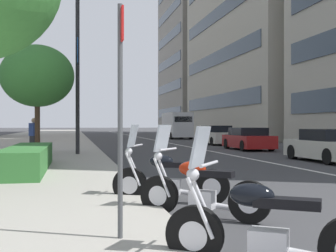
# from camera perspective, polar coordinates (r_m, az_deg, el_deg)

# --- Properties ---
(sidewalk_right_plaza) EXTENTS (160.00, 10.01, 0.15)m
(sidewalk_right_plaza) POSITION_cam_1_polar(r_m,az_deg,el_deg) (34.81, -17.98, -2.14)
(sidewalk_right_plaza) COLOR #A39E93
(sidewalk_right_plaza) RESTS_ON ground
(lane_centre_stripe) EXTENTS (110.00, 0.16, 0.01)m
(lane_centre_stripe) POSITION_cam_1_polar(r_m,az_deg,el_deg) (40.32, -1.35, -1.91)
(lane_centre_stripe) COLOR silver
(lane_centre_stripe) RESTS_ON ground
(motorcycle_second_in_row) EXTENTS (1.30, 1.89, 1.47)m
(motorcycle_second_in_row) POSITION_cam_1_polar(r_m,az_deg,el_deg) (4.67, 12.24, -12.80)
(motorcycle_second_in_row) COLOR black
(motorcycle_second_in_row) RESTS_ON ground
(motorcycle_by_sign_pole) EXTENTS (1.40, 1.79, 1.48)m
(motorcycle_by_sign_pole) POSITION_cam_1_polar(r_m,az_deg,el_deg) (7.09, 4.13, -8.29)
(motorcycle_by_sign_pole) COLOR black
(motorcycle_by_sign_pole) RESTS_ON ground
(motorcycle_under_tarp) EXTENTS (1.01, 2.10, 1.49)m
(motorcycle_under_tarp) POSITION_cam_1_polar(r_m,az_deg,el_deg) (8.41, 0.00, -6.91)
(motorcycle_under_tarp) COLOR black
(motorcycle_under_tarp) RESTS_ON ground
(car_approaching_light) EXTENTS (4.12, 1.95, 1.30)m
(car_approaching_light) POSITION_cam_1_polar(r_m,az_deg,el_deg) (18.88, 20.01, -2.47)
(car_approaching_light) COLOR beige
(car_approaching_light) RESTS_ON ground
(car_far_down_avenue) EXTENTS (4.34, 1.93, 1.30)m
(car_far_down_avenue) POSITION_cam_1_polar(r_m,az_deg,el_deg) (26.40, 10.23, -1.68)
(car_far_down_avenue) COLOR maroon
(car_far_down_avenue) RESTS_ON ground
(car_lead_in_lane) EXTENTS (4.44, 2.01, 1.40)m
(car_lead_in_lane) POSITION_cam_1_polar(r_m,az_deg,el_deg) (32.91, 6.25, -1.25)
(car_lead_in_lane) COLOR beige
(car_lead_in_lane) RESTS_ON ground
(delivery_van_ahead) EXTENTS (5.31, 2.24, 2.70)m
(delivery_van_ahead) POSITION_cam_1_polar(r_m,az_deg,el_deg) (46.21, 1.17, 0.14)
(delivery_van_ahead) COLOR silver
(delivery_van_ahead) RESTS_ON ground
(parking_sign_by_curb) EXTENTS (0.32, 0.06, 2.75)m
(parking_sign_by_curb) POSITION_cam_1_polar(r_m,az_deg,el_deg) (5.26, -6.12, 3.54)
(parking_sign_by_curb) COLOR #47494C
(parking_sign_by_curb) RESTS_ON sidewalk_right_plaza
(street_lamp_with_banners) EXTENTS (1.26, 2.06, 8.26)m
(street_lamp_with_banners) POSITION_cam_1_polar(r_m,az_deg,el_deg) (20.90, -10.78, 10.06)
(street_lamp_with_banners) COLOR #232326
(street_lamp_with_banners) RESTS_ON sidewalk_right_plaza
(clipped_hedge_bed) EXTENTS (6.09, 1.10, 0.69)m
(clipped_hedge_bed) POSITION_cam_1_polar(r_m,az_deg,el_deg) (13.68, -17.52, -3.97)
(clipped_hedge_bed) COLOR #337033
(clipped_hedge_bed) RESTS_ON sidewalk_right_plaza
(street_tree_mid_sidewalk) EXTENTS (3.06, 3.06, 4.68)m
(street_tree_mid_sidewalk) POSITION_cam_1_polar(r_m,az_deg,el_deg) (19.54, -16.43, 6.16)
(street_tree_mid_sidewalk) COLOR #473323
(street_tree_mid_sidewalk) RESTS_ON sidewalk_right_plaza
(pedestrian_on_plaza) EXTENTS (0.48, 0.45, 1.63)m
(pedestrian_on_plaza) POSITION_cam_1_polar(r_m,az_deg,el_deg) (20.64, -16.82, -1.25)
(pedestrian_on_plaza) COLOR #2D2D33
(pedestrian_on_plaza) RESTS_ON sidewalk_right_plaza
(office_tower_near_left) EXTENTS (19.11, 14.40, 43.51)m
(office_tower_near_left) POSITION_cam_1_polar(r_m,az_deg,el_deg) (78.43, 5.39, 15.18)
(office_tower_near_left) COLOR gray
(office_tower_near_left) RESTS_ON ground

